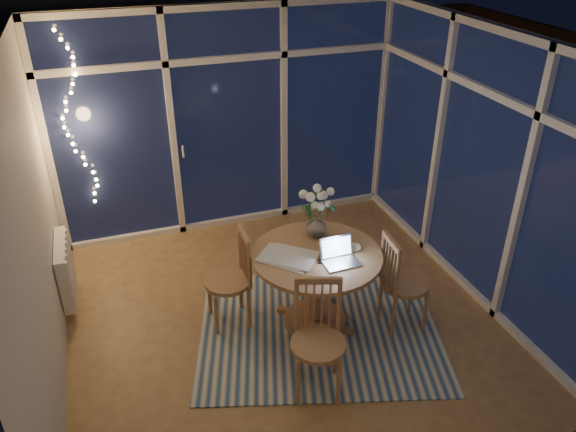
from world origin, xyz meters
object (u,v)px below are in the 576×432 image
object	(u,v)px
chair_left	(227,279)
chair_front	(318,342)
chair_right	(405,281)
flower_vase	(316,226)
laptop	(342,253)
dining_table	(316,290)

from	to	relation	value
chair_left	chair_front	size ratio (longest dim) A/B	0.97
chair_right	flower_vase	size ratio (longest dim) A/B	4.68
chair_front	laptop	bearing A→B (deg)	71.28
chair_right	laptop	xyz separation A→B (m)	(-0.63, 0.06, 0.41)
chair_right	flower_vase	world-z (taller)	flower_vase
chair_right	flower_vase	distance (m)	0.95
chair_front	flower_vase	xyz separation A→B (m)	(0.39, 1.05, 0.40)
chair_right	laptop	distance (m)	0.75
dining_table	chair_left	xyz separation A→B (m)	(-0.76, 0.30, 0.09)
dining_table	chair_front	distance (m)	0.82
dining_table	chair_right	size ratio (longest dim) A/B	1.18
chair_right	chair_front	xyz separation A→B (m)	(-1.05, -0.50, 0.01)
chair_left	chair_right	xyz separation A→B (m)	(1.52, -0.57, 0.01)
chair_right	chair_front	world-z (taller)	chair_front
chair_left	chair_right	size ratio (longest dim) A/B	0.99
chair_front	flower_vase	distance (m)	1.19
laptop	chair_right	bearing A→B (deg)	-6.42
chair_front	chair_left	bearing A→B (deg)	132.65
dining_table	chair_left	world-z (taller)	chair_left
chair_right	flower_vase	bearing A→B (deg)	54.64
dining_table	laptop	size ratio (longest dim) A/B	3.81
chair_front	flower_vase	size ratio (longest dim) A/B	4.78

